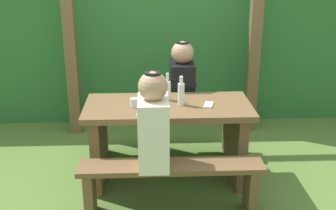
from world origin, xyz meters
name	(u,v)px	position (x,y,z in m)	size (l,w,h in m)	color
ground_plane	(168,179)	(0.00, 0.00, 0.00)	(12.00, 12.00, 0.00)	#4F6D2F
hedge_backdrop	(161,39)	(0.00, 1.89, 0.90)	(6.40, 0.98, 1.79)	#2C6830
pergola_post_left	(70,42)	(-0.98, 1.12, 1.03)	(0.12, 0.12, 2.06)	brown
pergola_post_right	(255,40)	(0.98, 1.12, 1.03)	(0.12, 0.12, 2.06)	brown
picnic_table	(168,129)	(0.00, 0.00, 0.49)	(1.40, 0.64, 0.71)	brown
bench_near	(171,178)	(0.00, -0.51, 0.31)	(1.40, 0.24, 0.42)	brown
bench_far	(166,126)	(0.00, 0.51, 0.31)	(1.40, 0.24, 0.42)	brown
person_white_shirt	(153,123)	(-0.13, -0.51, 0.75)	(0.25, 0.35, 0.72)	silver
person_black_coat	(182,82)	(0.16, 0.51, 0.75)	(0.25, 0.35, 0.72)	black
drinking_glass	(134,103)	(-0.28, -0.05, 0.75)	(0.07, 0.07, 0.08)	silver
bottle_left	(181,93)	(0.11, -0.01, 0.82)	(0.06, 0.06, 0.25)	silver
bottle_right	(168,90)	(0.00, 0.11, 0.81)	(0.06, 0.06, 0.24)	silver
cell_phone	(209,105)	(0.34, -0.03, 0.72)	(0.07, 0.14, 0.01)	silver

